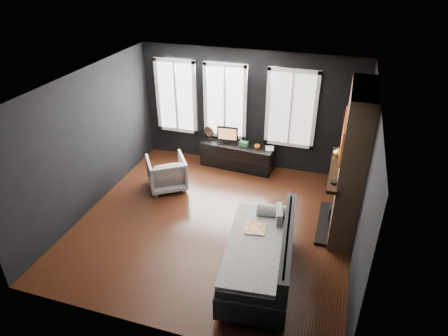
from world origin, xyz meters
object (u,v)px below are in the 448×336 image
(monitor, at_px, (227,134))
(book, at_px, (266,144))
(media_console, at_px, (238,156))
(mantel_vase, at_px, (338,152))
(sofa, at_px, (259,252))
(mug, at_px, (257,146))
(armchair, at_px, (167,171))

(monitor, relative_size, book, 2.10)
(media_console, bearing_deg, mantel_vase, -23.51)
(sofa, relative_size, monitor, 4.38)
(media_console, relative_size, mug, 13.48)
(mantel_vase, bearing_deg, book, 143.21)
(media_console, relative_size, book, 7.15)
(media_console, distance_m, monitor, 0.58)
(mug, xyz_separation_m, mantel_vase, (1.75, -1.12, 0.67))
(sofa, distance_m, book, 3.37)
(armchair, height_order, media_console, armchair)
(sofa, relative_size, book, 9.20)
(monitor, distance_m, book, 0.93)
(sofa, relative_size, media_console, 1.29)
(armchair, xyz_separation_m, book, (1.86, 1.32, 0.30))
(sofa, height_order, mug, sofa)
(armchair, distance_m, mantel_vase, 3.55)
(monitor, distance_m, mug, 0.76)
(sofa, bearing_deg, mantel_vase, 60.05)
(book, bearing_deg, armchair, -144.68)
(armchair, bearing_deg, monitor, -158.74)
(monitor, xyz_separation_m, book, (0.92, -0.06, -0.10))
(sofa, xyz_separation_m, mug, (-0.80, 3.25, 0.18))
(mug, height_order, mantel_vase, mantel_vase)
(armchair, relative_size, media_console, 0.47)
(sofa, distance_m, mug, 3.35)
(armchair, relative_size, mantel_vase, 4.53)
(sofa, xyz_separation_m, media_console, (-1.27, 3.32, -0.18))
(sofa, xyz_separation_m, monitor, (-1.53, 3.36, 0.34))
(media_console, distance_m, book, 0.78)
(sofa, relative_size, mug, 17.33)
(mug, bearing_deg, book, 15.67)
(armchair, bearing_deg, sofa, 106.79)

